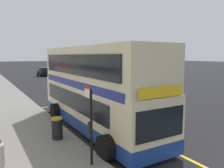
# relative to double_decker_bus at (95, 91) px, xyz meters

# --- Properties ---
(ground_plane) EXTENTS (260.00, 260.00, 0.00)m
(ground_plane) POSITION_rel_double_decker_bus_xyz_m (2.46, 24.59, -2.06)
(ground_plane) COLOR black
(double_decker_bus) EXTENTS (3.18, 10.18, 4.40)m
(double_decker_bus) POSITION_rel_double_decker_bus_xyz_m (0.00, 0.00, 0.00)
(double_decker_bus) COLOR beige
(double_decker_bus) RESTS_ON ground
(bus_bay_markings) EXTENTS (3.01, 12.95, 0.01)m
(bus_bay_markings) POSITION_rel_double_decker_bus_xyz_m (-0.04, 0.04, -2.06)
(bus_bay_markings) COLOR gold
(bus_bay_markings) RESTS_ON ground
(bus_stop_sign) EXTENTS (0.09, 0.51, 2.76)m
(bus_stop_sign) POSITION_rel_double_decker_bus_xyz_m (-2.09, -3.81, -0.31)
(bus_stop_sign) COLOR black
(bus_stop_sign) RESTS_ON pavement_near
(parked_car_black_kerbside) EXTENTS (2.09, 4.20, 1.62)m
(parked_car_black_kerbside) POSITION_rel_double_decker_bus_xyz_m (5.54, 33.29, -1.26)
(parked_car_black_kerbside) COLOR black
(parked_car_black_kerbside) RESTS_ON ground
(parked_car_silver_distant) EXTENTS (2.09, 4.20, 1.62)m
(parked_car_silver_distant) POSITION_rel_double_decker_bus_xyz_m (7.26, 18.12, -1.26)
(parked_car_silver_distant) COLOR #B2B5BA
(parked_car_silver_distant) RESTS_ON ground
(litter_bin) EXTENTS (0.52, 0.52, 1.00)m
(litter_bin) POSITION_rel_double_decker_bus_xyz_m (-2.38, -0.85, -1.42)
(litter_bin) COLOR black
(litter_bin) RESTS_ON pavement_near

